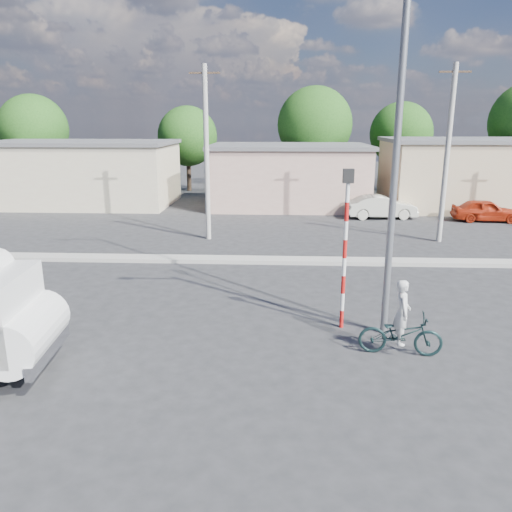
{
  "coord_description": "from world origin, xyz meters",
  "views": [
    {
      "loc": [
        1.48,
        -11.45,
        5.55
      ],
      "look_at": [
        0.7,
        4.14,
        1.3
      ],
      "focal_mm": 35.0,
      "sensor_mm": 36.0,
      "label": 1
    }
  ],
  "objects_px": {
    "bicycle": "(400,334)",
    "cyclist": "(401,324)",
    "car_cream": "(381,207)",
    "traffic_pole": "(345,236)",
    "streetlight": "(390,145)",
    "car_red": "(486,210)"
  },
  "relations": [
    {
      "from": "streetlight",
      "to": "car_cream",
      "type": "bearing_deg",
      "value": 79.02
    },
    {
      "from": "bicycle",
      "to": "car_cream",
      "type": "relative_size",
      "value": 0.49
    },
    {
      "from": "bicycle",
      "to": "traffic_pole",
      "type": "distance_m",
      "value": 2.88
    },
    {
      "from": "bicycle",
      "to": "car_red",
      "type": "distance_m",
      "value": 19.28
    },
    {
      "from": "cyclist",
      "to": "car_cream",
      "type": "distance_m",
      "value": 18.08
    },
    {
      "from": "cyclist",
      "to": "car_red",
      "type": "bearing_deg",
      "value": -20.9
    },
    {
      "from": "traffic_pole",
      "to": "car_cream",
      "type": "bearing_deg",
      "value": 75.67
    },
    {
      "from": "car_cream",
      "to": "streetlight",
      "type": "height_order",
      "value": "streetlight"
    },
    {
      "from": "streetlight",
      "to": "bicycle",
      "type": "bearing_deg",
      "value": -77.13
    },
    {
      "from": "cyclist",
      "to": "car_cream",
      "type": "xyz_separation_m",
      "value": [
        2.92,
        17.84,
        -0.14
      ]
    },
    {
      "from": "traffic_pole",
      "to": "bicycle",
      "type": "bearing_deg",
      "value": -52.16
    },
    {
      "from": "car_red",
      "to": "traffic_pole",
      "type": "xyz_separation_m",
      "value": [
        -9.91,
        -15.63,
        1.97
      ]
    },
    {
      "from": "car_cream",
      "to": "streetlight",
      "type": "xyz_separation_m",
      "value": [
        -3.21,
        -16.55,
        4.29
      ]
    },
    {
      "from": "cyclist",
      "to": "streetlight",
      "type": "bearing_deg",
      "value": 18.72
    },
    {
      "from": "car_cream",
      "to": "car_red",
      "type": "xyz_separation_m",
      "value": [
        5.76,
        -0.62,
        -0.04
      ]
    },
    {
      "from": "traffic_pole",
      "to": "streetlight",
      "type": "bearing_deg",
      "value": -17.73
    },
    {
      "from": "bicycle",
      "to": "cyclist",
      "type": "bearing_deg",
      "value": 0.0
    },
    {
      "from": "bicycle",
      "to": "streetlight",
      "type": "relative_size",
      "value": 0.22
    },
    {
      "from": "car_cream",
      "to": "traffic_pole",
      "type": "relative_size",
      "value": 0.93
    },
    {
      "from": "bicycle",
      "to": "streetlight",
      "type": "xyz_separation_m",
      "value": [
        -0.29,
        1.29,
        4.44
      ]
    },
    {
      "from": "car_cream",
      "to": "traffic_pole",
      "type": "height_order",
      "value": "traffic_pole"
    },
    {
      "from": "cyclist",
      "to": "traffic_pole",
      "type": "height_order",
      "value": "traffic_pole"
    }
  ]
}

